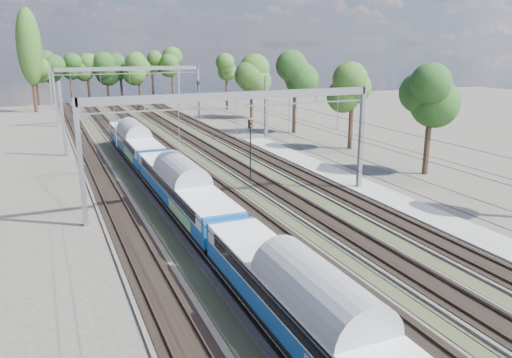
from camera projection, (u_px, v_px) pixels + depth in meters
name	position (u px, v px, depth m)	size (l,w,h in m)	color
track_bed	(186.00, 164.00, 53.05)	(21.00, 130.00, 0.34)	#47423A
platform	(445.00, 223.00, 35.44)	(3.00, 70.00, 0.30)	gray
catenary	(169.00, 98.00, 58.35)	(25.65, 130.00, 9.00)	gray
tree_belt	(169.00, 69.00, 92.57)	(39.76, 99.35, 12.05)	black
poplar	(29.00, 48.00, 91.46)	(4.40, 4.40, 19.04)	black
emu_train	(183.00, 184.00, 36.87)	(2.85, 60.35, 4.17)	black
worker	(138.00, 106.00, 98.26)	(0.58, 0.38, 1.59)	black
signal_near	(250.00, 143.00, 45.26)	(0.42, 0.39, 5.91)	black
signal_far	(199.00, 95.00, 84.83)	(0.45, 0.41, 6.54)	black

